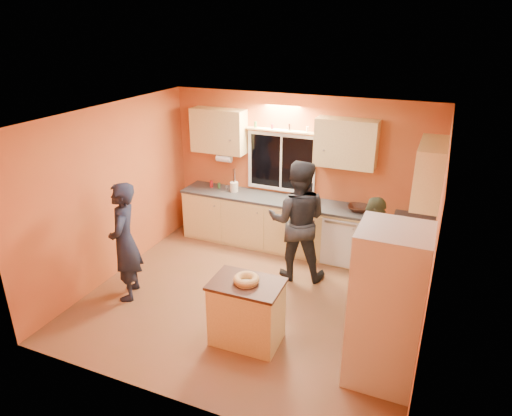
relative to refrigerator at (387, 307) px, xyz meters
The scene contains 14 objects.
ground 2.24m from the refrigerator, 157.06° to the left, with size 4.50×4.50×0.00m, color brown.
room_shell 2.26m from the refrigerator, 145.60° to the left, with size 4.54×4.04×2.61m.
back_counter 3.16m from the refrigerator, 126.89° to the left, with size 4.23×0.62×0.90m.
right_counter 1.38m from the refrigerator, 87.36° to the left, with size 0.62×1.84×0.90m.
refrigerator is the anchor object (origin of this frame).
island 1.67m from the refrigerator, behind, with size 0.86×0.59×0.82m.
bundt_pastry 1.60m from the refrigerator, behind, with size 0.31×0.31×0.09m, color tan.
person_left 3.56m from the refrigerator, behind, with size 0.62×0.41×1.71m, color black.
person_center 2.29m from the refrigerator, 131.98° to the left, with size 0.90×0.70×1.85m, color black.
person_right 1.44m from the refrigerator, 105.76° to the left, with size 0.92×0.39×1.58m, color #2E3521.
mixing_bowl 2.62m from the refrigerator, 107.53° to the left, with size 0.33×0.33×0.08m, color black.
utensil_crock 3.90m from the refrigerator, 139.51° to the left, with size 0.14×0.14×0.17m, color beige.
potted_plant 0.78m from the refrigerator, 81.75° to the left, with size 0.27×0.23×0.30m, color gray.
red_box 1.52m from the refrigerator, 85.63° to the left, with size 0.16×0.12×0.07m, color #A7191C.
Camera 1 is at (2.19, -5.03, 3.67)m, focal length 32.00 mm.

